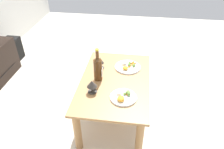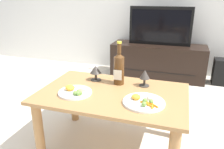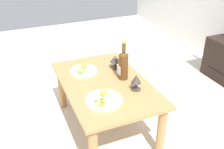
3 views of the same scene
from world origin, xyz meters
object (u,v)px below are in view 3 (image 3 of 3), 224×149
Objects in this scene: dining_table at (105,91)px; goblet_left at (115,59)px; wine_bottle at (123,64)px; dinner_plate_right at (104,99)px; goblet_right at (136,80)px; dinner_plate_left at (83,70)px.

goblet_left is at bearing 137.96° from dining_table.
wine_bottle is 0.40m from dinner_plate_right.
goblet_right reaches higher than goblet_left.
goblet_right is 0.47× the size of dinner_plate_right.
dinner_plate_right is (0.25, -0.28, -0.13)m from wine_bottle.
goblet_left is 0.45× the size of dinner_plate_right.
goblet_right is (0.21, 0.02, -0.05)m from wine_bottle.
dinner_plate_right reaches higher than dining_table.
dinner_plate_right is at bearing 0.10° from dinner_plate_left.
dinner_plate_right is (0.46, -0.30, -0.08)m from goblet_left.
goblet_left reaches higher than dining_table.
wine_bottle is at bearing 132.33° from dinner_plate_right.
dinner_plate_left is at bearing -147.09° from goblet_right.
wine_bottle is 1.41× the size of dinner_plate_left.
wine_bottle reaches higher than dining_table.
goblet_right is (0.20, 0.19, 0.18)m from dining_table.
wine_bottle is at bearing 90.38° from dining_table.
dinner_plate_left is (-0.46, -0.30, -0.08)m from goblet_right.
dinner_plate_right is (0.25, -0.11, 0.10)m from dining_table.
goblet_right reaches higher than dining_table.
goblet_left is at bearing 147.29° from dinner_plate_right.
wine_bottle is 0.40m from dinner_plate_left.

